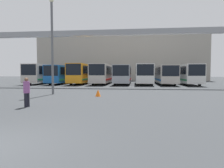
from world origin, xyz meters
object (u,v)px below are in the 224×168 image
(bus_slot_2, at_px, (82,73))
(lamp_post, at_px, (52,43))
(bus_slot_3, at_px, (103,73))
(bus_slot_6, at_px, (164,74))
(bus_slot_0, at_px, (44,73))
(bus_slot_7, at_px, (187,73))
(bus_slot_5, at_px, (144,73))
(bus_slot_4, at_px, (123,73))
(pedestrian_mid_left, at_px, (27,91))
(traffic_cone, at_px, (98,93))
(bus_slot_1, at_px, (63,74))

(bus_slot_2, distance_m, lamp_post, 16.78)
(bus_slot_3, bearing_deg, bus_slot_6, -0.19)
(bus_slot_0, bearing_deg, bus_slot_7, -0.35)
(bus_slot_6, bearing_deg, bus_slot_3, 179.81)
(bus_slot_0, xyz_separation_m, bus_slot_5, (17.28, 0.18, -0.04))
(bus_slot_4, height_order, pedestrian_mid_left, bus_slot_4)
(bus_slot_6, height_order, lamp_post, lamp_post)
(bus_slot_5, bearing_deg, bus_slot_4, 168.20)
(bus_slot_0, height_order, bus_slot_7, bus_slot_0)
(traffic_cone, bearing_deg, bus_slot_2, 108.82)
(bus_slot_4, xyz_separation_m, bus_slot_5, (3.46, -0.72, 0.06))
(bus_slot_3, height_order, pedestrian_mid_left, bus_slot_3)
(bus_slot_4, bearing_deg, lamp_post, -106.37)
(bus_slot_7, distance_m, lamp_post, 22.77)
(bus_slot_0, distance_m, bus_slot_5, 17.28)
(bus_slot_1, bearing_deg, bus_slot_7, -0.33)
(bus_slot_4, relative_size, bus_slot_6, 0.98)
(bus_slot_4, relative_size, traffic_cone, 21.79)
(bus_slot_3, bearing_deg, bus_slot_2, -160.85)
(bus_slot_3, relative_size, bus_slot_4, 1.03)
(bus_slot_0, height_order, bus_slot_2, bus_slot_2)
(bus_slot_3, xyz_separation_m, bus_slot_5, (6.91, -0.90, -0.04))
(bus_slot_0, xyz_separation_m, bus_slot_4, (13.82, 0.90, -0.10))
(bus_slot_0, distance_m, traffic_cone, 22.02)
(bus_slot_0, bearing_deg, traffic_cone, -53.95)
(bus_slot_6, bearing_deg, bus_slot_5, -165.96)
(bus_slot_1, relative_size, bus_slot_6, 0.83)
(lamp_post, bearing_deg, bus_slot_6, 55.66)
(bus_slot_5, bearing_deg, pedestrian_mid_left, -107.47)
(bus_slot_1, distance_m, bus_slot_3, 7.00)
(traffic_cone, bearing_deg, pedestrian_mid_left, -119.08)
(bus_slot_4, bearing_deg, bus_slot_7, -5.79)
(bus_slot_4, distance_m, lamp_post, 18.44)
(bus_slot_0, xyz_separation_m, traffic_cone, (12.92, -17.76, -1.61))
(bus_slot_5, distance_m, bus_slot_7, 6.92)
(bus_slot_4, bearing_deg, pedestrian_mid_left, -99.16)
(traffic_cone, bearing_deg, bus_slot_0, 126.05)
(bus_slot_1, bearing_deg, bus_slot_4, 5.14)
(bus_slot_2, bearing_deg, bus_slot_7, -0.09)
(bus_slot_7, xyz_separation_m, lamp_post, (-15.51, -16.45, 2.68))
(bus_slot_1, xyz_separation_m, lamp_post, (5.22, -16.57, 2.73))
(bus_slot_1, bearing_deg, traffic_cone, -61.89)
(bus_slot_1, bearing_deg, pedestrian_mid_left, -74.27)
(bus_slot_2, height_order, bus_slot_3, bus_slot_2)
(bus_slot_0, xyz_separation_m, bus_slot_1, (3.46, -0.03, -0.11))
(pedestrian_mid_left, bearing_deg, bus_slot_7, 161.22)
(bus_slot_3, distance_m, pedestrian_mid_left, 24.20)
(bus_slot_0, relative_size, traffic_cone, 18.55)
(bus_slot_0, height_order, bus_slot_4, bus_slot_0)
(bus_slot_6, relative_size, pedestrian_mid_left, 7.66)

